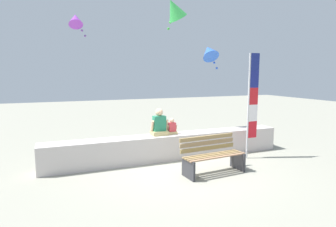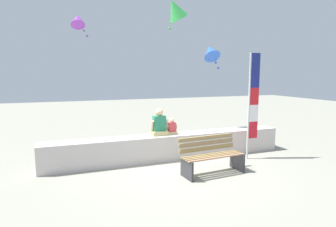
{
  "view_description": "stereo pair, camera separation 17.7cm",
  "coord_description": "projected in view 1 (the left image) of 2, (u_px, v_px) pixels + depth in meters",
  "views": [
    {
      "loc": [
        -2.99,
        -6.51,
        2.39
      ],
      "look_at": [
        -0.05,
        0.83,
        1.3
      ],
      "focal_mm": 30.61,
      "sensor_mm": 36.0,
      "label": 1
    },
    {
      "loc": [
        -2.83,
        -6.57,
        2.39
      ],
      "look_at": [
        -0.05,
        0.83,
        1.3
      ],
      "focal_mm": 30.61,
      "sensor_mm": 36.0,
      "label": 2
    }
  ],
  "objects": [
    {
      "name": "flag_banner",
      "position": [
        252.0,
        100.0,
        8.01
      ],
      "size": [
        0.34,
        0.05,
        2.96
      ],
      "color": "#B7B7BC",
      "rests_on": "ground"
    },
    {
      "name": "kite_blue",
      "position": [
        209.0,
        52.0,
        9.5
      ],
      "size": [
        0.63,
        0.73,
        0.93
      ],
      "color": "blue"
    },
    {
      "name": "park_bench",
      "position": [
        212.0,
        156.0,
        6.95
      ],
      "size": [
        1.61,
        0.74,
        0.88
      ],
      "color": "#A47959",
      "rests_on": "ground"
    },
    {
      "name": "kite_purple",
      "position": [
        76.0,
        20.0,
        9.9
      ],
      "size": [
        0.6,
        0.68,
        0.9
      ],
      "color": "purple"
    },
    {
      "name": "seawall_ledge",
      "position": [
        170.0,
        146.0,
        8.13
      ],
      "size": [
        6.92,
        0.6,
        0.7
      ],
      "primitive_type": "cube",
      "color": "beige",
      "rests_on": "ground"
    },
    {
      "name": "person_adult",
      "position": [
        159.0,
        125.0,
        7.97
      ],
      "size": [
        0.49,
        0.36,
        0.75
      ],
      "color": "tan",
      "rests_on": "seawall_ledge"
    },
    {
      "name": "person_child",
      "position": [
        172.0,
        128.0,
        8.13
      ],
      "size": [
        0.3,
        0.22,
        0.45
      ],
      "color": "tan",
      "rests_on": "seawall_ledge"
    },
    {
      "name": "kite_green",
      "position": [
        174.0,
        9.0,
        8.67
      ],
      "size": [
        0.93,
        0.77,
        0.98
      ],
      "color": "green"
    },
    {
      "name": "ground_plane",
      "position": [
        182.0,
        167.0,
        7.41
      ],
      "size": [
        40.0,
        40.0,
        0.0
      ],
      "primitive_type": "plane",
      "color": "gray"
    }
  ]
}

